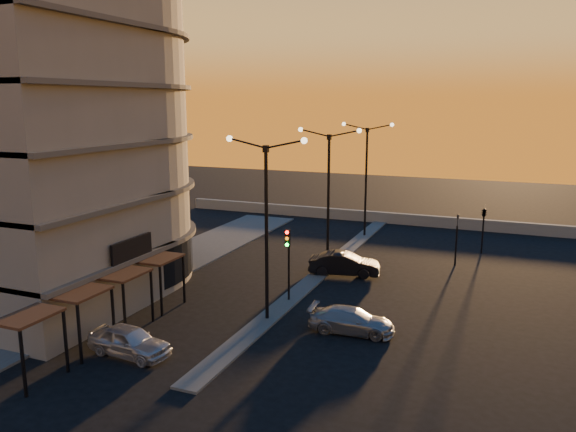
# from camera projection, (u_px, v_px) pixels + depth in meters

# --- Properties ---
(ground) EXTENTS (120.00, 120.00, 0.00)m
(ground) POSITION_uv_depth(u_px,v_px,m) (267.00, 320.00, 29.23)
(ground) COLOR black
(ground) RESTS_ON ground
(sidewalk_west) EXTENTS (5.00, 40.00, 0.12)m
(sidewalk_west) POSITION_uv_depth(u_px,v_px,m) (146.00, 274.00, 36.73)
(sidewalk_west) COLOR #494A47
(sidewalk_west) RESTS_ON ground
(median) EXTENTS (1.20, 36.00, 0.12)m
(median) POSITION_uv_depth(u_px,v_px,m) (327.00, 267.00, 38.29)
(median) COLOR #494A47
(median) RESTS_ON ground
(parapet) EXTENTS (44.00, 0.50, 1.00)m
(parapet) POSITION_uv_depth(u_px,v_px,m) (402.00, 219.00, 51.97)
(parapet) COLOR slate
(parapet) RESTS_ON ground
(building) EXTENTS (14.35, 17.08, 25.00)m
(building) POSITION_uv_depth(u_px,v_px,m) (43.00, 88.00, 32.04)
(building) COLOR slate
(building) RESTS_ON ground
(streetlamp_near) EXTENTS (4.32, 0.32, 9.51)m
(streetlamp_near) POSITION_uv_depth(u_px,v_px,m) (266.00, 215.00, 28.11)
(streetlamp_near) COLOR black
(streetlamp_near) RESTS_ON ground
(streetlamp_mid) EXTENTS (4.32, 0.32, 9.51)m
(streetlamp_mid) POSITION_uv_depth(u_px,v_px,m) (328.00, 187.00, 37.18)
(streetlamp_mid) COLOR black
(streetlamp_mid) RESTS_ON ground
(streetlamp_far) EXTENTS (4.32, 0.32, 9.51)m
(streetlamp_far) POSITION_uv_depth(u_px,v_px,m) (366.00, 170.00, 46.25)
(streetlamp_far) COLOR black
(streetlamp_far) RESTS_ON ground
(traffic_light_main) EXTENTS (0.28, 0.44, 4.25)m
(traffic_light_main) POSITION_uv_depth(u_px,v_px,m) (288.00, 253.00, 31.25)
(traffic_light_main) COLOR black
(traffic_light_main) RESTS_ON ground
(signal_east_a) EXTENTS (0.13, 0.16, 3.60)m
(signal_east_a) POSITION_uv_depth(u_px,v_px,m) (456.00, 238.00, 38.58)
(signal_east_a) COLOR black
(signal_east_a) RESTS_ON ground
(signal_east_b) EXTENTS (0.42, 1.99, 3.60)m
(signal_east_b) POSITION_uv_depth(u_px,v_px,m) (484.00, 213.00, 41.42)
(signal_east_b) COLOR black
(signal_east_b) RESTS_ON ground
(car_hatchback) EXTENTS (4.08, 1.91, 1.35)m
(car_hatchback) POSITION_uv_depth(u_px,v_px,m) (129.00, 341.00, 25.05)
(car_hatchback) COLOR #B8B9C1
(car_hatchback) RESTS_ON ground
(car_sedan) EXTENTS (4.80, 2.46, 1.51)m
(car_sedan) POSITION_uv_depth(u_px,v_px,m) (344.00, 264.00, 36.66)
(car_sedan) COLOR black
(car_sedan) RESTS_ON ground
(car_wagon) EXTENTS (4.33, 1.99, 1.23)m
(car_wagon) POSITION_uv_depth(u_px,v_px,m) (352.00, 320.00, 27.57)
(car_wagon) COLOR #929498
(car_wagon) RESTS_ON ground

